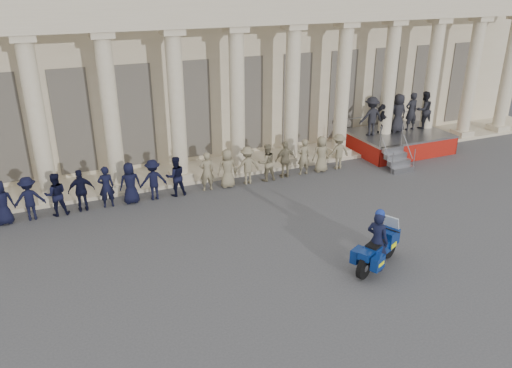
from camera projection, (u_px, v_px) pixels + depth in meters
name	position (u px, v px, depth m)	size (l,w,h in m)	color
ground	(296.00, 269.00, 14.98)	(90.00, 90.00, 0.00)	#3F3F41
building	(165.00, 51.00, 25.70)	(40.00, 12.50, 9.00)	#C5B594
officer_rank	(102.00, 187.00, 18.65)	(21.78, 0.62, 1.63)	black
reviewing_stand	(397.00, 121.00, 24.48)	(4.60, 4.33, 2.82)	gray
motorcycle	(378.00, 249.00, 14.84)	(2.09, 1.39, 1.44)	black
rider	(377.00, 240.00, 14.62)	(0.70, 0.81, 1.97)	black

